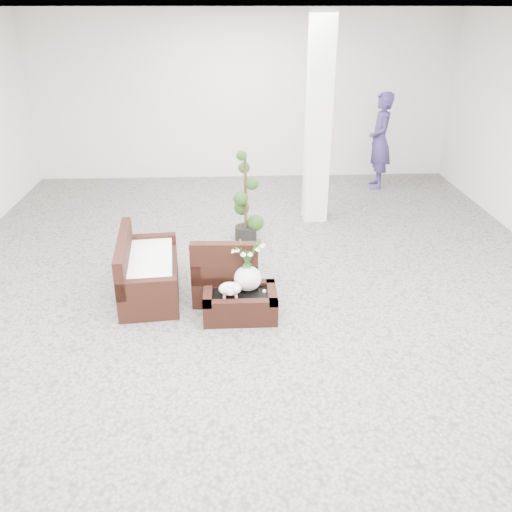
{
  "coord_description": "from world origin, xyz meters",
  "views": [
    {
      "loc": [
        -0.31,
        -6.29,
        3.53
      ],
      "look_at": [
        0.0,
        -0.1,
        0.62
      ],
      "focal_mm": 37.65,
      "sensor_mm": 36.0,
      "label": 1
    }
  ],
  "objects_px": {
    "coffee_table": "(240,305)",
    "loveseat": "(149,265)",
    "topiary": "(245,197)",
    "armchair": "(226,264)"
  },
  "relations": [
    {
      "from": "coffee_table",
      "to": "loveseat",
      "type": "height_order",
      "value": "loveseat"
    },
    {
      "from": "loveseat",
      "to": "topiary",
      "type": "bearing_deg",
      "value": -43.24
    },
    {
      "from": "topiary",
      "to": "coffee_table",
      "type": "bearing_deg",
      "value": -93.55
    },
    {
      "from": "loveseat",
      "to": "topiary",
      "type": "relative_size",
      "value": 1.03
    },
    {
      "from": "armchair",
      "to": "topiary",
      "type": "relative_size",
      "value": 0.61
    },
    {
      "from": "coffee_table",
      "to": "topiary",
      "type": "bearing_deg",
      "value": 86.45
    },
    {
      "from": "coffee_table",
      "to": "loveseat",
      "type": "distance_m",
      "value": 1.38
    },
    {
      "from": "coffee_table",
      "to": "topiary",
      "type": "relative_size",
      "value": 0.61
    },
    {
      "from": "armchair",
      "to": "loveseat",
      "type": "bearing_deg",
      "value": -3.02
    },
    {
      "from": "coffee_table",
      "to": "topiary",
      "type": "distance_m",
      "value": 2.46
    }
  ]
}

